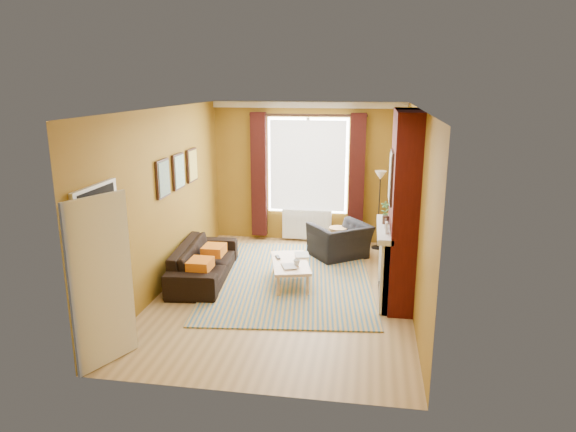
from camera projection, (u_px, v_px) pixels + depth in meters
The scene contains 12 objects.
ground at pixel (285, 291), 8.02m from camera, with size 5.50×5.50×0.00m, color olive.
room_walls at pixel (329, 202), 7.83m from camera, with size 3.82×5.54×2.83m.
striped_rug at pixel (289, 278), 8.51m from camera, with size 3.03×3.93×0.02m.
sofa at pixel (204, 262), 8.46m from camera, with size 2.03×0.79×0.59m, color black.
armchair at pixel (340, 241), 9.49m from camera, with size 0.98×0.86×0.64m, color black.
coffee_table at pixel (290, 264), 8.24m from camera, with size 0.82×1.23×0.38m.
wicker_stool at pixel (338, 239), 9.92m from camera, with size 0.48×0.48×0.46m.
floor_lamp at pixel (380, 188), 9.79m from camera, with size 0.29×0.29×1.54m.
book_a at pixel (283, 267), 7.95m from camera, with size 0.20×0.27×0.03m, color #999999.
book_b at pixel (295, 255), 8.50m from camera, with size 0.23×0.31×0.02m, color #999999.
mug at pixel (297, 263), 8.03m from camera, with size 0.11×0.11×0.10m, color #999999.
tv_remote at pixel (278, 257), 8.41m from camera, with size 0.11×0.17×0.02m.
Camera 1 is at (1.23, -7.36, 3.17)m, focal length 32.00 mm.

